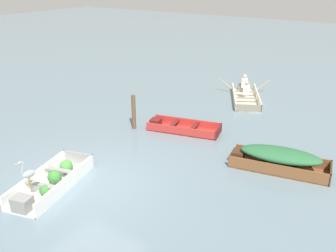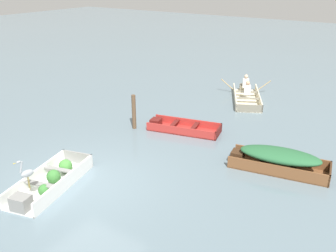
{
  "view_description": "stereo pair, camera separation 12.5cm",
  "coord_description": "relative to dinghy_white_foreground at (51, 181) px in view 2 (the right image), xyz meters",
  "views": [
    {
      "loc": [
        6.8,
        -6.16,
        5.41
      ],
      "look_at": [
        0.08,
        4.0,
        0.35
      ],
      "focal_mm": 40.0,
      "sensor_mm": 36.0,
      "label": 1
    },
    {
      "loc": [
        6.91,
        -6.09,
        5.41
      ],
      "look_at": [
        0.08,
        4.0,
        0.35
      ],
      "focal_mm": 40.0,
      "sensor_mm": 36.0,
      "label": 2
    }
  ],
  "objects": [
    {
      "name": "skiff_wooden_brown_near_moored",
      "position": [
        4.76,
        4.34,
        0.21
      ],
      "size": [
        2.95,
        1.42,
        0.66
      ],
      "color": "brown",
      "rests_on": "ground"
    },
    {
      "name": "skiff_red_mid_moored",
      "position": [
        0.86,
        5.25,
        -0.06
      ],
      "size": [
        2.74,
        1.49,
        0.31
      ],
      "color": "#AD2D28",
      "rests_on": "ground"
    },
    {
      "name": "mooring_post",
      "position": [
        -0.69,
        4.45,
        0.48
      ],
      "size": [
        0.15,
        0.15,
        1.29
      ],
      "primitive_type": "cylinder",
      "color": "brown",
      "rests_on": "ground"
    },
    {
      "name": "dinghy_white_foreground",
      "position": [
        0.0,
        0.0,
        0.0
      ],
      "size": [
        1.65,
        2.88,
        0.43
      ],
      "color": "white",
      "rests_on": "ground"
    },
    {
      "name": "ground_plane",
      "position": [
        0.61,
        0.62,
        -0.17
      ],
      "size": [
        80.0,
        80.0,
        0.0
      ],
      "primitive_type": "plane",
      "color": "slate"
    },
    {
      "name": "rowboat_cream_with_crew",
      "position": [
        1.38,
        10.0,
        0.01
      ],
      "size": [
        2.78,
        3.37,
        0.9
      ],
      "color": "beige",
      "rests_on": "ground"
    },
    {
      "name": "heron_on_dinghy",
      "position": [
        0.24,
        -0.83,
        0.72
      ],
      "size": [
        0.2,
        0.46,
        0.84
      ],
      "color": "olive",
      "rests_on": "dinghy_white_foreground"
    }
  ]
}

